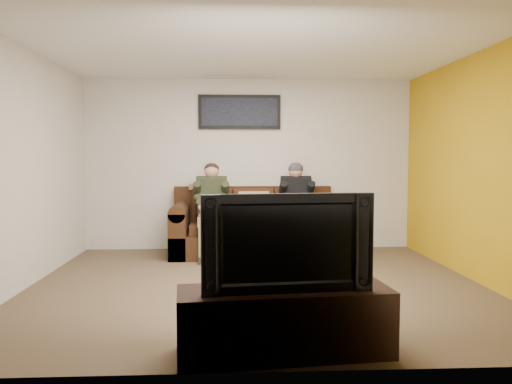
{
  "coord_description": "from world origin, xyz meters",
  "views": [
    {
      "loc": [
        -0.29,
        -5.43,
        1.41
      ],
      "look_at": [
        0.05,
        1.2,
        0.95
      ],
      "focal_mm": 35.0,
      "sensor_mm": 36.0,
      "label": 1
    }
  ],
  "objects": [
    {
      "name": "framed_poster",
      "position": [
        -0.15,
        2.22,
        2.1
      ],
      "size": [
        1.25,
        0.05,
        0.52
      ],
      "color": "black",
      "rests_on": "wall_back"
    },
    {
      "name": "ceiling",
      "position": [
        0.0,
        0.0,
        2.6
      ],
      "size": [
        5.0,
        5.0,
        0.0
      ],
      "primitive_type": "plane",
      "rotation": [
        3.14,
        0.0,
        0.0
      ],
      "color": "silver",
      "rests_on": "ground"
    },
    {
      "name": "tv_stand",
      "position": [
        0.09,
        -1.95,
        0.24
      ],
      "size": [
        1.56,
        0.63,
        0.48
      ],
      "primitive_type": "cube",
      "rotation": [
        0.0,
        0.0,
        0.1
      ],
      "color": "black",
      "rests_on": "ground"
    },
    {
      "name": "wall_right",
      "position": [
        2.5,
        0.0,
        1.3
      ],
      "size": [
        0.0,
        4.5,
        4.5
      ],
      "primitive_type": "plane",
      "rotation": [
        1.57,
        0.0,
        -1.57
      ],
      "color": "beige",
      "rests_on": "ground"
    },
    {
      "name": "throw_blanket",
      "position": [
        -0.67,
        2.13,
        0.97
      ],
      "size": [
        0.48,
        0.24,
        0.09
      ],
      "primitive_type": "cube",
      "color": "tan",
      "rests_on": "sofa"
    },
    {
      "name": "television",
      "position": [
        0.09,
        -1.95,
        0.82
      ],
      "size": [
        1.21,
        0.27,
        0.69
      ],
      "primitive_type": "imported",
      "rotation": [
        0.0,
        0.0,
        0.1
      ],
      "color": "black",
      "rests_on": "tv_stand"
    },
    {
      "name": "floor",
      "position": [
        0.0,
        0.0,
        0.0
      ],
      "size": [
        5.0,
        5.0,
        0.0
      ],
      "primitive_type": "plane",
      "color": "brown",
      "rests_on": "ground"
    },
    {
      "name": "cat",
      "position": [
        0.16,
        1.61,
        0.57
      ],
      "size": [
        0.66,
        0.26,
        0.24
      ],
      "color": "#4F3B1F",
      "rests_on": "sofa"
    },
    {
      "name": "wall_back",
      "position": [
        0.0,
        2.25,
        1.3
      ],
      "size": [
        5.0,
        0.0,
        5.0
      ],
      "primitive_type": "plane",
      "rotation": [
        1.57,
        0.0,
        0.0
      ],
      "color": "beige",
      "rests_on": "ground"
    },
    {
      "name": "accent_wall_right",
      "position": [
        2.49,
        0.0,
        1.3
      ],
      "size": [
        0.0,
        4.5,
        4.5
      ],
      "primitive_type": "plane",
      "rotation": [
        1.57,
        0.0,
        -1.57
      ],
      "color": "#C49713",
      "rests_on": "ground"
    },
    {
      "name": "person_right",
      "position": [
        0.66,
        1.64,
        0.76
      ],
      "size": [
        0.51,
        0.86,
        1.34
      ],
      "color": "black",
      "rests_on": "sofa"
    },
    {
      "name": "sofa",
      "position": [
        0.05,
        1.83,
        0.37
      ],
      "size": [
        2.37,
        1.02,
        0.97
      ],
      "color": "#331E0F",
      "rests_on": "ground"
    },
    {
      "name": "wall_left",
      "position": [
        -2.5,
        0.0,
        1.3
      ],
      "size": [
        0.0,
        4.5,
        4.5
      ],
      "primitive_type": "plane",
      "rotation": [
        1.57,
        0.0,
        1.57
      ],
      "color": "beige",
      "rests_on": "ground"
    },
    {
      "name": "person_left",
      "position": [
        -0.56,
        1.64,
        0.76
      ],
      "size": [
        0.51,
        0.87,
        1.33
      ],
      "color": "olive",
      "rests_on": "sofa"
    },
    {
      "name": "wall_front",
      "position": [
        0.0,
        -2.25,
        1.3
      ],
      "size": [
        5.0,
        0.0,
        5.0
      ],
      "primitive_type": "plane",
      "rotation": [
        -1.57,
        0.0,
        0.0
      ],
      "color": "beige",
      "rests_on": "ground"
    },
    {
      "name": "throw_pillow",
      "position": [
        0.05,
        1.88,
        0.69
      ],
      "size": [
        0.45,
        0.22,
        0.45
      ],
      "primitive_type": "cube",
      "rotation": [
        -0.21,
        0.0,
        0.0
      ],
      "color": "tan",
      "rests_on": "sofa"
    }
  ]
}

